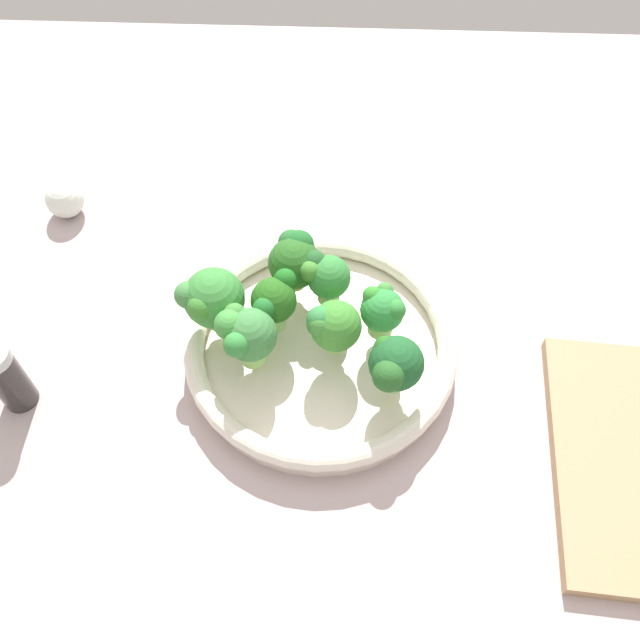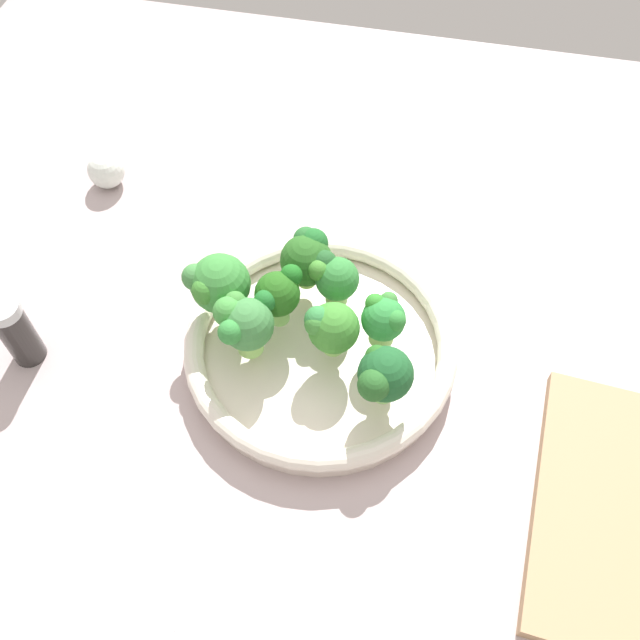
{
  "view_description": "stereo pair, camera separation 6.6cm",
  "coord_description": "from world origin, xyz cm",
  "px_view_note": "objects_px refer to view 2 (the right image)",
  "views": [
    {
      "loc": [
        34.03,
        1.48,
        61.19
      ],
      "look_at": [
        -4.0,
        -0.07,
        6.73
      ],
      "focal_mm": 38.13,
      "sensor_mm": 36.0,
      "label": 1
    },
    {
      "loc": [
        33.18,
        8.06,
        61.19
      ],
      "look_at": [
        -4.0,
        -0.07,
        6.73
      ],
      "focal_mm": 38.13,
      "sensor_mm": 36.0,
      "label": 2
    }
  ],
  "objects_px": {
    "broccoli_floret_0": "(335,279)",
    "bowl": "(320,347)",
    "garlic_bulb": "(106,170)",
    "broccoli_floret_5": "(383,375)",
    "broccoli_floret_3": "(278,295)",
    "broccoli_floret_7": "(243,324)",
    "pepper_shaker": "(16,332)",
    "broccoli_floret_1": "(218,285)",
    "broccoli_floret_4": "(329,327)",
    "broccoli_floret_6": "(308,257)",
    "cutting_board": "(616,512)",
    "broccoli_floret_2": "(384,319)"
  },
  "relations": [
    {
      "from": "broccoli_floret_2",
      "to": "broccoli_floret_7",
      "type": "height_order",
      "value": "broccoli_floret_7"
    },
    {
      "from": "broccoli_floret_5",
      "to": "cutting_board",
      "type": "bearing_deg",
      "value": 76.0
    },
    {
      "from": "bowl",
      "to": "broccoli_floret_2",
      "type": "bearing_deg",
      "value": 101.11
    },
    {
      "from": "broccoli_floret_0",
      "to": "broccoli_floret_3",
      "type": "xyz_separation_m",
      "value": [
        0.04,
        -0.05,
        0.01
      ]
    },
    {
      "from": "broccoli_floret_3",
      "to": "garlic_bulb",
      "type": "bearing_deg",
      "value": -123.96
    },
    {
      "from": "broccoli_floret_3",
      "to": "broccoli_floret_7",
      "type": "height_order",
      "value": "broccoli_floret_7"
    },
    {
      "from": "broccoli_floret_0",
      "to": "broccoli_floret_6",
      "type": "relative_size",
      "value": 0.92
    },
    {
      "from": "garlic_bulb",
      "to": "broccoli_floret_5",
      "type": "bearing_deg",
      "value": 57.27
    },
    {
      "from": "broccoli_floret_0",
      "to": "broccoli_floret_1",
      "type": "xyz_separation_m",
      "value": [
        0.04,
        -0.11,
        0.01
      ]
    },
    {
      "from": "broccoli_floret_1",
      "to": "broccoli_floret_7",
      "type": "relative_size",
      "value": 1.07
    },
    {
      "from": "broccoli_floret_4",
      "to": "garlic_bulb",
      "type": "bearing_deg",
      "value": -122.28
    },
    {
      "from": "broccoli_floret_6",
      "to": "cutting_board",
      "type": "relative_size",
      "value": 0.25
    },
    {
      "from": "broccoli_floret_5",
      "to": "pepper_shaker",
      "type": "height_order",
      "value": "broccoli_floret_5"
    },
    {
      "from": "broccoli_floret_2",
      "to": "broccoli_floret_3",
      "type": "relative_size",
      "value": 0.87
    },
    {
      "from": "broccoli_floret_2",
      "to": "broccoli_floret_7",
      "type": "distance_m",
      "value": 0.14
    },
    {
      "from": "broccoli_floret_0",
      "to": "broccoli_floret_1",
      "type": "bearing_deg",
      "value": -70.89
    },
    {
      "from": "broccoli_floret_0",
      "to": "garlic_bulb",
      "type": "bearing_deg",
      "value": -114.5
    },
    {
      "from": "cutting_board",
      "to": "pepper_shaker",
      "type": "relative_size",
      "value": 2.95
    },
    {
      "from": "broccoli_floret_6",
      "to": "broccoli_floret_4",
      "type": "bearing_deg",
      "value": 25.53
    },
    {
      "from": "bowl",
      "to": "cutting_board",
      "type": "bearing_deg",
      "value": 69.84
    },
    {
      "from": "broccoli_floret_3",
      "to": "garlic_bulb",
      "type": "distance_m",
      "value": 0.33
    },
    {
      "from": "broccoli_floret_0",
      "to": "pepper_shaker",
      "type": "distance_m",
      "value": 0.33
    },
    {
      "from": "bowl",
      "to": "broccoli_floret_2",
      "type": "distance_m",
      "value": 0.08
    },
    {
      "from": "broccoli_floret_4",
      "to": "broccoli_floret_7",
      "type": "xyz_separation_m",
      "value": [
        0.02,
        -0.08,
        0.01
      ]
    },
    {
      "from": "broccoli_floret_2",
      "to": "cutting_board",
      "type": "relative_size",
      "value": 0.22
    },
    {
      "from": "broccoli_floret_5",
      "to": "garlic_bulb",
      "type": "distance_m",
      "value": 0.46
    },
    {
      "from": "broccoli_floret_5",
      "to": "broccoli_floret_0",
      "type": "bearing_deg",
      "value": -147.08
    },
    {
      "from": "cutting_board",
      "to": "pepper_shaker",
      "type": "bearing_deg",
      "value": -94.42
    },
    {
      "from": "cutting_board",
      "to": "broccoli_floret_1",
      "type": "bearing_deg",
      "value": -106.67
    },
    {
      "from": "broccoli_floret_7",
      "to": "broccoli_floret_0",
      "type": "bearing_deg",
      "value": 136.92
    },
    {
      "from": "broccoli_floret_3",
      "to": "broccoli_floret_6",
      "type": "bearing_deg",
      "value": 161.87
    },
    {
      "from": "broccoli_floret_4",
      "to": "pepper_shaker",
      "type": "relative_size",
      "value": 0.7
    },
    {
      "from": "bowl",
      "to": "broccoli_floret_2",
      "type": "height_order",
      "value": "broccoli_floret_2"
    },
    {
      "from": "broccoli_floret_2",
      "to": "broccoli_floret_3",
      "type": "bearing_deg",
      "value": -90.86
    },
    {
      "from": "broccoli_floret_4",
      "to": "cutting_board",
      "type": "height_order",
      "value": "broccoli_floret_4"
    },
    {
      "from": "bowl",
      "to": "cutting_board",
      "type": "relative_size",
      "value": 1.1
    },
    {
      "from": "broccoli_floret_0",
      "to": "pepper_shaker",
      "type": "height_order",
      "value": "broccoli_floret_0"
    },
    {
      "from": "bowl",
      "to": "broccoli_floret_0",
      "type": "distance_m",
      "value": 0.07
    },
    {
      "from": "bowl",
      "to": "pepper_shaker",
      "type": "bearing_deg",
      "value": -78.06
    },
    {
      "from": "broccoli_floret_3",
      "to": "cutting_board",
      "type": "xyz_separation_m",
      "value": [
        0.12,
        0.34,
        -0.07
      ]
    },
    {
      "from": "broccoli_floret_4",
      "to": "pepper_shaker",
      "type": "xyz_separation_m",
      "value": [
        0.05,
        -0.31,
        -0.03
      ]
    },
    {
      "from": "broccoli_floret_1",
      "to": "pepper_shaker",
      "type": "bearing_deg",
      "value": -68.78
    },
    {
      "from": "broccoli_floret_2",
      "to": "garlic_bulb",
      "type": "height_order",
      "value": "broccoli_floret_2"
    },
    {
      "from": "broccoli_floret_5",
      "to": "pepper_shaker",
      "type": "relative_size",
      "value": 0.73
    },
    {
      "from": "broccoli_floret_0",
      "to": "bowl",
      "type": "bearing_deg",
      "value": -4.76
    },
    {
      "from": "broccoli_floret_3",
      "to": "broccoli_floret_1",
      "type": "bearing_deg",
      "value": -88.18
    },
    {
      "from": "broccoli_floret_0",
      "to": "garlic_bulb",
      "type": "xyz_separation_m",
      "value": [
        -0.15,
        -0.32,
        -0.05
      ]
    },
    {
      "from": "broccoli_floret_2",
      "to": "broccoli_floret_5",
      "type": "xyz_separation_m",
      "value": [
        0.06,
        0.01,
        0.0
      ]
    },
    {
      "from": "broccoli_floret_2",
      "to": "garlic_bulb",
      "type": "relative_size",
      "value": 1.25
    },
    {
      "from": "broccoli_floret_1",
      "to": "garlic_bulb",
      "type": "bearing_deg",
      "value": -131.27
    }
  ]
}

